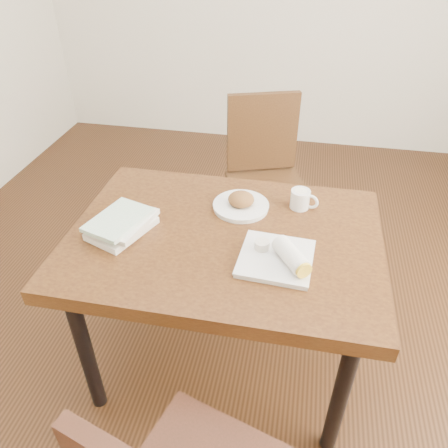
% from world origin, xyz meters
% --- Properties ---
extents(ground, '(4.00, 5.00, 0.01)m').
position_xyz_m(ground, '(0.00, 0.00, -0.01)').
color(ground, '#472814').
rests_on(ground, ground).
extents(table, '(1.18, 0.86, 0.75)m').
position_xyz_m(table, '(0.00, 0.00, 0.67)').
color(table, brown).
rests_on(table, ground).
extents(chair_far, '(0.53, 0.53, 0.95)m').
position_xyz_m(chair_far, '(0.06, 0.90, 0.55)').
color(chair_far, '#4C2F15').
rests_on(chair_far, ground).
extents(plate_scone, '(0.23, 0.23, 0.07)m').
position_xyz_m(plate_scone, '(0.03, 0.19, 0.77)').
color(plate_scone, white).
rests_on(plate_scone, table).
extents(coffee_mug, '(0.12, 0.08, 0.08)m').
position_xyz_m(coffee_mug, '(0.27, 0.24, 0.79)').
color(coffee_mug, white).
rests_on(coffee_mug, table).
extents(plate_burrito, '(0.27, 0.27, 0.08)m').
position_xyz_m(plate_burrito, '(0.22, -0.12, 0.78)').
color(plate_burrito, white).
rests_on(plate_burrito, table).
extents(book_stack, '(0.25, 0.29, 0.07)m').
position_xyz_m(book_stack, '(-0.39, -0.05, 0.78)').
color(book_stack, white).
rests_on(book_stack, table).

